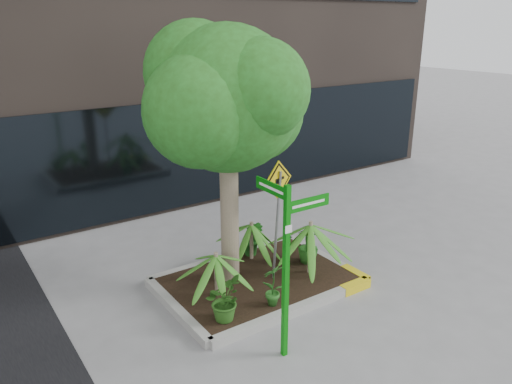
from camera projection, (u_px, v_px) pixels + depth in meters
ground at (258, 296)px, 8.52m from camera, size 80.00×80.00×0.00m
planter at (260, 280)px, 8.83m from camera, size 3.35×2.36×0.15m
tree at (227, 99)px, 7.82m from camera, size 3.00×2.66×4.50m
palm_front at (311, 225)px, 8.73m from camera, size 1.11×1.11×1.23m
palm_left at (216, 256)px, 8.05m from camera, size 0.87×0.87×0.96m
palm_back at (251, 224)px, 9.33m from camera, size 0.84×0.84×0.94m
shrub_a at (223, 300)px, 7.50m from camera, size 0.81×0.81×0.64m
shrub_b at (308, 245)px, 9.31m from camera, size 0.55×0.55×0.69m
shrub_c at (273, 284)px, 7.87m from camera, size 0.40×0.40×0.74m
shrub_d at (252, 238)px, 9.56m from camera, size 0.56×0.56×0.73m
street_sign_post at (287, 252)px, 6.59m from camera, size 0.75×0.73×2.51m
cattle_sign at (278, 201)px, 8.30m from camera, size 0.65×0.20×2.17m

